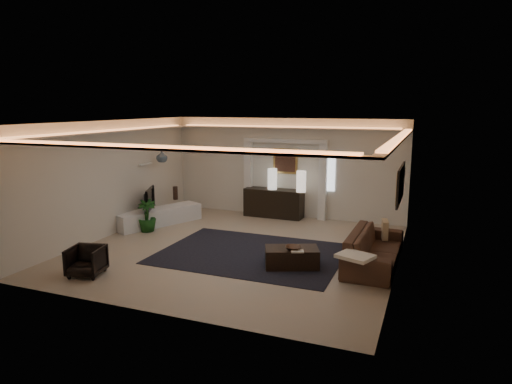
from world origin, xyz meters
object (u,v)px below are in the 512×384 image
(armchair, at_px, (86,261))
(console, at_px, (274,203))
(sofa, at_px, (374,249))
(coffee_table, at_px, (292,257))

(armchair, bearing_deg, console, 59.02)
(sofa, relative_size, armchair, 3.79)
(console, height_order, sofa, console)
(sofa, xyz_separation_m, coffee_table, (-1.55, -0.74, -0.15))
(console, height_order, coffee_table, console)
(coffee_table, xyz_separation_m, armchair, (-3.58, -1.91, 0.09))
(sofa, bearing_deg, armchair, 118.55)
(sofa, distance_m, armchair, 5.77)
(sofa, bearing_deg, console, 47.34)
(coffee_table, bearing_deg, armchair, -174.18)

